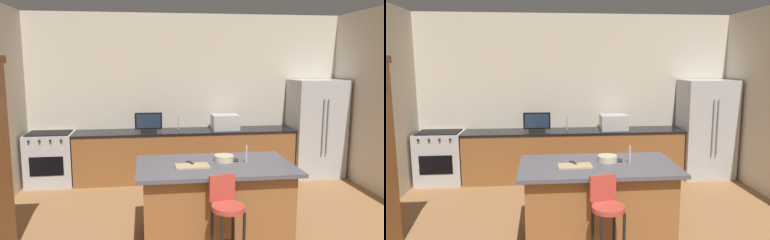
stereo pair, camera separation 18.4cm
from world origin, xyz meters
TOP-DOWN VIEW (x-y plane):
  - wall_back at (0.00, 4.78)m, footprint 6.27×0.12m
  - counter_back at (-0.07, 4.40)m, footprint 3.93×0.62m
  - kitchen_island at (0.02, 2.10)m, footprint 1.86×1.07m
  - refrigerator at (2.36, 4.35)m, footprint 0.93×0.75m
  - range_oven at (-2.44, 4.40)m, footprint 0.78×0.63m
  - microwave at (0.65, 4.40)m, footprint 0.48×0.36m
  - tv_monitor at (-0.74, 4.35)m, footprint 0.47×0.16m
  - sink_faucet_back at (-0.20, 4.50)m, footprint 0.02×0.02m
  - sink_faucet_island at (0.40, 2.10)m, footprint 0.02×0.02m
  - bar_stool_center at (0.01, 1.42)m, footprint 0.35×0.37m
  - fruit_bowl at (0.15, 2.22)m, footprint 0.24×0.24m
  - cell_phone at (0.30, 2.24)m, footprint 0.10×0.16m
  - tv_remote at (-0.27, 2.15)m, footprint 0.09×0.18m
  - cutting_board at (-0.27, 2.03)m, footprint 0.40×0.23m

SIDE VIEW (x-z plane):
  - counter_back at x=-0.07m, z-range 0.00..0.90m
  - range_oven at x=-2.44m, z-range 0.00..0.92m
  - kitchen_island at x=0.02m, z-range 0.01..0.93m
  - bar_stool_center at x=0.01m, z-range 0.09..1.06m
  - refrigerator at x=2.36m, z-range 0.00..1.80m
  - cell_phone at x=0.30m, z-range 0.92..0.92m
  - cutting_board at x=-0.27m, z-range 0.92..0.93m
  - tv_remote at x=-0.27m, z-range 0.92..0.94m
  - fruit_bowl at x=0.15m, z-range 0.92..0.99m
  - sink_faucet_back at x=-0.20m, z-range 0.90..1.14m
  - sink_faucet_island at x=0.40m, z-range 0.92..1.14m
  - microwave at x=0.65m, z-range 0.90..1.17m
  - tv_monitor at x=-0.74m, z-range 0.89..1.23m
  - wall_back at x=0.00m, z-range 0.00..2.99m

